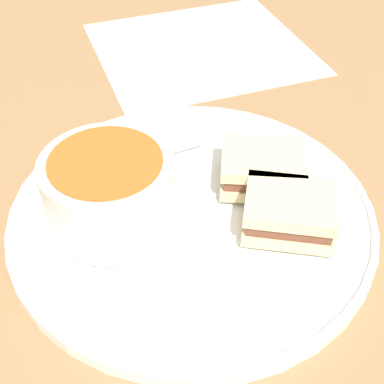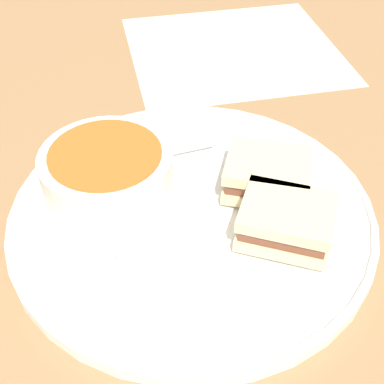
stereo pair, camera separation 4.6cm
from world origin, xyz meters
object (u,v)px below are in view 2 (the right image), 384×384
spoon (127,160)px  sandwich_half_far (268,175)px  soup_bowl (109,181)px  sandwich_half_near (286,221)px

spoon → sandwich_half_far: sandwich_half_far is taller
soup_bowl → sandwich_half_far: size_ratio=1.24×
spoon → sandwich_half_far: size_ratio=1.29×
spoon → sandwich_half_far: 0.14m
soup_bowl → spoon: 0.07m
sandwich_half_far → soup_bowl: bearing=-83.1°
soup_bowl → sandwich_half_near: 0.15m
sandwich_half_near → soup_bowl: bearing=-106.0°
soup_bowl → sandwich_half_near: (0.04, 0.14, -0.02)m
spoon → sandwich_half_near: (0.10, 0.13, 0.01)m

